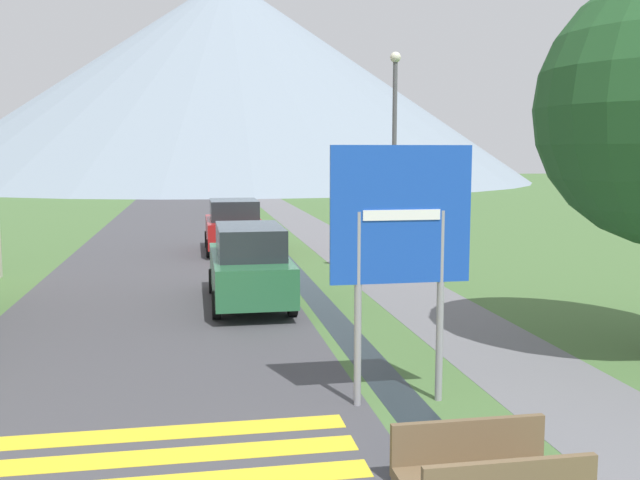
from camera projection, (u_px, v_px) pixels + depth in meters
ground_plane at (242, 252)px, 24.61m from camera, size 160.00×160.00×0.00m
road at (175, 224)px, 33.95m from camera, size 6.40×60.00×0.01m
footpath at (301, 222)px, 35.01m from camera, size 2.20×60.00×0.01m
drainage_channel at (253, 223)px, 34.59m from camera, size 0.60×60.00×0.00m
crosswalk_marking at (120, 460)px, 8.04m from camera, size 5.44×1.84×0.01m
mountain_distant at (228, 80)px, 84.91m from camera, size 70.56×70.56×23.94m
road_sign at (401, 236)px, 9.58m from camera, size 1.94×0.11×3.55m
footbridge at (487, 479)px, 7.08m from camera, size 1.70×1.10×0.65m
parked_car_near at (249, 265)px, 16.13m from camera, size 1.77×4.49×1.82m
parked_car_far at (234, 226)px, 24.59m from camera, size 1.97×4.02×1.82m
streetlamp at (394, 150)px, 18.65m from camera, size 0.28×0.28×6.02m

